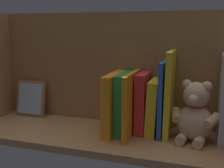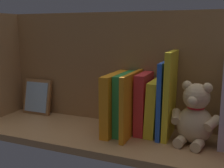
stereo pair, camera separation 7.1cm
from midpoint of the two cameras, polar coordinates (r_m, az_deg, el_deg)
ground_plane at (r=92.61cm, az=-2.22°, el=-10.72°), size 98.68×29.46×2.20cm
shelf_back_panel at (r=98.67cm, az=0.21°, el=3.13°), size 98.68×1.50×39.22cm
book_1 at (r=87.93cm, az=19.74°, el=-2.80°), size 2.22×12.59×26.39cm
teddy_bear at (r=86.70cm, az=14.34°, el=-6.12°), size 14.81×13.28×18.59cm
book_2 at (r=88.45cm, az=9.45°, el=-2.02°), size 2.04×13.14×26.95cm
book_3 at (r=89.13cm, az=8.10°, el=-2.97°), size 1.35×13.20×23.63cm
book_4 at (r=90.88cm, az=6.37°, el=-4.67°), size 3.85×12.24×17.56cm
book_5 at (r=91.52cm, az=4.14°, el=-3.83°), size 3.15×11.95×19.55cm
book_6 at (r=88.78cm, az=1.82°, el=-4.09°), size 1.39×19.18×20.11cm
book_7 at (r=91.34cm, az=0.45°, el=-3.85°), size 3.15×15.53×19.49cm
book_8 at (r=91.35cm, az=-1.96°, el=-3.87°), size 3.05×17.99×19.45cm
picture_frame_leaning at (r=114.44cm, az=-17.94°, el=-2.80°), size 12.08×4.27×13.95cm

